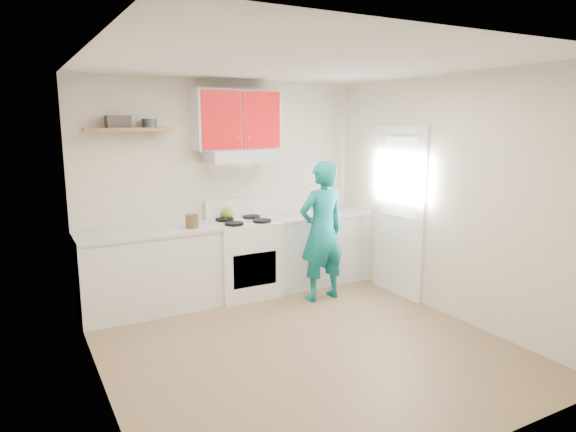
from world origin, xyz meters
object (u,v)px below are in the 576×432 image
crock (192,222)px  person (322,231)px  stove (244,258)px  tin (149,123)px  kettle (227,213)px

crock → person: bearing=-19.6°
person → stove: bearing=-39.8°
stove → person: bearing=-37.4°
stove → tin: tin is taller
stove → tin: (-1.02, 0.18, 1.63)m
crock → person: 1.51m
crock → kettle: bearing=29.0°
tin → person: (1.78, -0.76, -1.26)m
tin → crock: (0.36, -0.26, -1.10)m
kettle → person: (0.87, -0.81, -0.17)m
kettle → crock: same height
person → crock: bearing=-22.1°
stove → crock: (-0.66, -0.07, 0.53)m
tin → kettle: tin is taller
kettle → tin: bearing=175.3°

